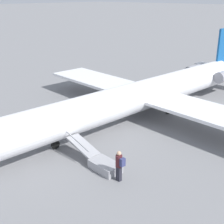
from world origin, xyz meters
The scene contains 4 objects.
ground_plane centered at (0.00, 0.00, 0.00)m, with size 600.00×600.00×0.00m, color slate.
airplane_main centered at (-0.89, 0.07, 1.85)m, with size 30.09×23.03×6.20m.
boarding_stairs centered at (7.58, 3.12, 0.36)m, with size 1.32×4.08×1.59m.
passenger centered at (7.87, 4.81, 1.00)m, with size 0.36×0.55×1.74m.
Camera 1 is at (18.67, 14.18, 9.33)m, focal length 50.00 mm.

